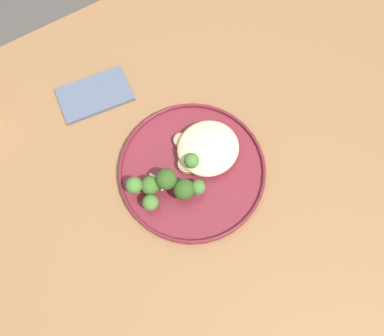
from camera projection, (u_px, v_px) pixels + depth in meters
ground at (182, 248)px, 1.45m from camera, size 6.00×6.00×0.00m
wooden_dining_table at (175, 205)px, 0.83m from camera, size 1.40×1.00×0.74m
dinner_plate at (192, 170)px, 0.76m from camera, size 0.29×0.29×0.02m
noodle_bed at (208, 148)px, 0.75m from camera, size 0.12×0.12×0.04m
seared_scallop_rear_pale at (215, 155)px, 0.76m from camera, size 0.03×0.03×0.02m
seared_scallop_center_golden at (197, 159)px, 0.75m from camera, size 0.03×0.03×0.02m
seared_scallop_tiny_bay at (203, 142)px, 0.77m from camera, size 0.02×0.02×0.01m
seared_scallop_left_edge at (187, 164)px, 0.75m from camera, size 0.04×0.04×0.01m
seared_scallop_on_noodles at (181, 140)px, 0.77m from camera, size 0.03×0.03×0.01m
broccoli_floret_tall_stalk at (191, 161)px, 0.73m from camera, size 0.03×0.03×0.05m
broccoli_floret_split_head at (184, 189)px, 0.71m from camera, size 0.04×0.04×0.05m
broccoli_floret_small_sprig at (167, 179)px, 0.71m from camera, size 0.04×0.04×0.06m
broccoli_floret_front_edge at (198, 188)px, 0.72m from camera, size 0.03×0.03×0.04m
broccoli_floret_center_pile at (150, 185)px, 0.72m from camera, size 0.04×0.04×0.05m
broccoli_floret_near_rim at (150, 201)px, 0.71m from camera, size 0.03×0.03×0.04m
broccoli_floret_right_tilted at (134, 185)px, 0.71m from camera, size 0.03×0.03×0.05m
onion_sliver_long_sliver at (168, 181)px, 0.75m from camera, size 0.03×0.03×0.00m
onion_sliver_curled_piece at (158, 179)px, 0.75m from camera, size 0.02×0.04×0.00m
folded_napkin at (95, 94)px, 0.82m from camera, size 0.16×0.11×0.01m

